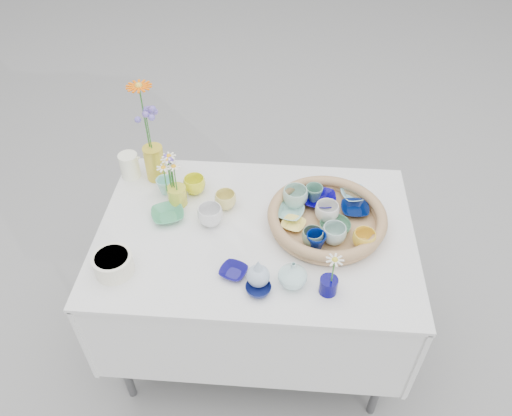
# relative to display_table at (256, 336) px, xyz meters

# --- Properties ---
(ground) EXTENTS (80.00, 80.00, 0.00)m
(ground) POSITION_rel_display_table_xyz_m (0.00, 0.00, 0.00)
(ground) COLOR gray
(display_table) EXTENTS (1.26, 0.86, 0.77)m
(display_table) POSITION_rel_display_table_xyz_m (0.00, 0.00, 0.00)
(display_table) COLOR silver
(display_table) RESTS_ON ground
(wicker_tray) EXTENTS (0.47, 0.47, 0.08)m
(wicker_tray) POSITION_rel_display_table_xyz_m (0.28, 0.05, 0.80)
(wicker_tray) COLOR #9C6C47
(wicker_tray) RESTS_ON display_table
(tray_ceramic_0) EXTENTS (0.14, 0.14, 0.03)m
(tray_ceramic_0) POSITION_rel_display_table_xyz_m (0.25, 0.16, 0.80)
(tray_ceramic_0) COLOR #070074
(tray_ceramic_0) RESTS_ON wicker_tray
(tray_ceramic_1) EXTENTS (0.12, 0.12, 0.03)m
(tray_ceramic_1) POSITION_rel_display_table_xyz_m (0.40, 0.12, 0.80)
(tray_ceramic_1) COLOR #020F3D
(tray_ceramic_1) RESTS_ON wicker_tray
(tray_ceramic_2) EXTENTS (0.11, 0.11, 0.07)m
(tray_ceramic_2) POSITION_rel_display_table_xyz_m (0.41, -0.07, 0.82)
(tray_ceramic_2) COLOR yellow
(tray_ceramic_2) RESTS_ON wicker_tray
(tray_ceramic_3) EXTENTS (0.16, 0.16, 0.04)m
(tray_ceramic_3) POSITION_rel_display_table_xyz_m (0.31, 0.01, 0.80)
(tray_ceramic_3) COLOR #467C5A
(tray_ceramic_3) RESTS_ON wicker_tray
(tray_ceramic_4) EXTENTS (0.10, 0.10, 0.07)m
(tray_ceramic_4) POSITION_rel_display_table_xyz_m (0.22, -0.07, 0.82)
(tray_ceramic_4) COLOR slate
(tray_ceramic_4) RESTS_ON wicker_tray
(tray_ceramic_5) EXTENTS (0.15, 0.15, 0.03)m
(tray_ceramic_5) POSITION_rel_display_table_xyz_m (0.13, 0.08, 0.80)
(tray_ceramic_5) COLOR #9AD5CF
(tray_ceramic_5) RESTS_ON wicker_tray
(tray_ceramic_6) EXTENTS (0.13, 0.13, 0.08)m
(tray_ceramic_6) POSITION_rel_display_table_xyz_m (0.15, 0.15, 0.82)
(tray_ceramic_6) COLOR #97C2B1
(tray_ceramic_6) RESTS_ON wicker_tray
(tray_ceramic_7) EXTENTS (0.12, 0.12, 0.08)m
(tray_ceramic_7) POSITION_rel_display_table_xyz_m (0.28, 0.07, 0.82)
(tray_ceramic_7) COLOR silver
(tray_ceramic_7) RESTS_ON wicker_tray
(tray_ceramic_8) EXTENTS (0.14, 0.14, 0.03)m
(tray_ceramic_8) POSITION_rel_display_table_xyz_m (0.40, 0.21, 0.80)
(tray_ceramic_8) COLOR #85C7DF
(tray_ceramic_8) RESTS_ON wicker_tray
(tray_ceramic_9) EXTENTS (0.09, 0.09, 0.07)m
(tray_ceramic_9) POSITION_rel_display_table_xyz_m (0.23, -0.09, 0.82)
(tray_ceramic_9) COLOR #001057
(tray_ceramic_9) RESTS_ON wicker_tray
(tray_ceramic_10) EXTENTS (0.12, 0.12, 0.02)m
(tray_ceramic_10) POSITION_rel_display_table_xyz_m (0.15, 0.02, 0.79)
(tray_ceramic_10) COLOR #FFDF67
(tray_ceramic_10) RESTS_ON wicker_tray
(tray_ceramic_11) EXTENTS (0.10, 0.10, 0.07)m
(tray_ceramic_11) POSITION_rel_display_table_xyz_m (0.30, -0.05, 0.82)
(tray_ceramic_11) COLOR #A6C4BF
(tray_ceramic_11) RESTS_ON wicker_tray
(tray_ceramic_12) EXTENTS (0.10, 0.10, 0.07)m
(tray_ceramic_12) POSITION_rel_display_table_xyz_m (0.23, 0.18, 0.82)
(tray_ceramic_12) COLOR #4A7C68
(tray_ceramic_12) RESTS_ON wicker_tray
(loose_ceramic_0) EXTENTS (0.12, 0.12, 0.07)m
(loose_ceramic_0) POSITION_rel_display_table_xyz_m (-0.28, 0.22, 0.80)
(loose_ceramic_0) COLOR yellow
(loose_ceramic_0) RESTS_ON display_table
(loose_ceramic_1) EXTENTS (0.11, 0.11, 0.07)m
(loose_ceramic_1) POSITION_rel_display_table_xyz_m (-0.14, 0.13, 0.80)
(loose_ceramic_1) COLOR #D8CA6D
(loose_ceramic_1) RESTS_ON display_table
(loose_ceramic_2) EXTENTS (0.17, 0.17, 0.03)m
(loose_ceramic_2) POSITION_rel_display_table_xyz_m (-0.36, 0.05, 0.78)
(loose_ceramic_2) COLOR #419969
(loose_ceramic_2) RESTS_ON display_table
(loose_ceramic_3) EXTENTS (0.13, 0.13, 0.08)m
(loose_ceramic_3) POSITION_rel_display_table_xyz_m (-0.18, 0.03, 0.81)
(loose_ceramic_3) COLOR silver
(loose_ceramic_3) RESTS_ON display_table
(loose_ceramic_4) EXTENTS (0.13, 0.13, 0.02)m
(loose_ceramic_4) POSITION_rel_display_table_xyz_m (-0.06, -0.23, 0.78)
(loose_ceramic_4) COLOR navy
(loose_ceramic_4) RESTS_ON display_table
(loose_ceramic_5) EXTENTS (0.09, 0.09, 0.07)m
(loose_ceramic_5) POSITION_rel_display_table_xyz_m (-0.40, 0.20, 0.80)
(loose_ceramic_5) COLOR #93E1CF
(loose_ceramic_5) RESTS_ON display_table
(loose_ceramic_6) EXTENTS (0.10, 0.10, 0.03)m
(loose_ceramic_6) POSITION_rel_display_table_xyz_m (0.03, -0.30, 0.78)
(loose_ceramic_6) COLOR #101953
(loose_ceramic_6) RESTS_ON display_table
(fluted_bowl) EXTENTS (0.19, 0.19, 0.08)m
(fluted_bowl) POSITION_rel_display_table_xyz_m (-0.50, -0.24, 0.80)
(fluted_bowl) COLOR #EDE9CE
(fluted_bowl) RESTS_ON display_table
(bud_vase_paleblue) EXTENTS (0.10, 0.10, 0.13)m
(bud_vase_paleblue) POSITION_rel_display_table_xyz_m (0.03, -0.26, 0.83)
(bud_vase_paleblue) COLOR #A3B9D0
(bud_vase_paleblue) RESTS_ON display_table
(bud_vase_seafoam) EXTENTS (0.12, 0.12, 0.11)m
(bud_vase_seafoam) POSITION_rel_display_table_xyz_m (0.15, -0.26, 0.82)
(bud_vase_seafoam) COLOR silver
(bud_vase_seafoam) RESTS_ON display_table
(bud_vase_cobalt) EXTENTS (0.08, 0.08, 0.06)m
(bud_vase_cobalt) POSITION_rel_display_table_xyz_m (0.28, -0.28, 0.80)
(bud_vase_cobalt) COLOR #020053
(bud_vase_cobalt) RESTS_ON display_table
(single_daisy) EXTENTS (0.09, 0.09, 0.13)m
(single_daisy) POSITION_rel_display_table_xyz_m (0.28, -0.28, 0.88)
(single_daisy) COLOR silver
(single_daisy) RESTS_ON bud_vase_cobalt
(tall_vase_yellow) EXTENTS (0.11, 0.11, 0.16)m
(tall_vase_yellow) POSITION_rel_display_table_xyz_m (-0.46, 0.30, 0.85)
(tall_vase_yellow) COLOR gold
(tall_vase_yellow) RESTS_ON display_table
(gerbera) EXTENTS (0.14, 0.14, 0.31)m
(gerbera) POSITION_rel_display_table_xyz_m (-0.48, 0.31, 1.07)
(gerbera) COLOR #FF6404
(gerbera) RESTS_ON tall_vase_yellow
(hydrangea) EXTENTS (0.09, 0.09, 0.24)m
(hydrangea) POSITION_rel_display_table_xyz_m (-0.47, 0.30, 1.01)
(hydrangea) COLOR #7760C7
(hydrangea) RESTS_ON tall_vase_yellow
(white_pitcher) EXTENTS (0.12, 0.09, 0.11)m
(white_pitcher) POSITION_rel_display_table_xyz_m (-0.58, 0.30, 0.82)
(white_pitcher) COLOR white
(white_pitcher) RESTS_ON display_table
(daisy_cup) EXTENTS (0.08, 0.08, 0.09)m
(daisy_cup) POSITION_rel_display_table_xyz_m (-0.34, 0.14, 0.81)
(daisy_cup) COLOR gold
(daisy_cup) RESTS_ON display_table
(daisy_posy) EXTENTS (0.11, 0.11, 0.17)m
(daisy_posy) POSITION_rel_display_table_xyz_m (-0.35, 0.13, 0.93)
(daisy_posy) COLOR white
(daisy_posy) RESTS_ON daisy_cup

